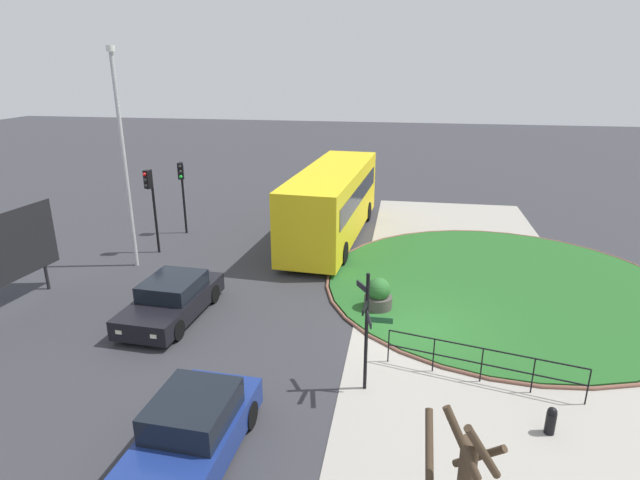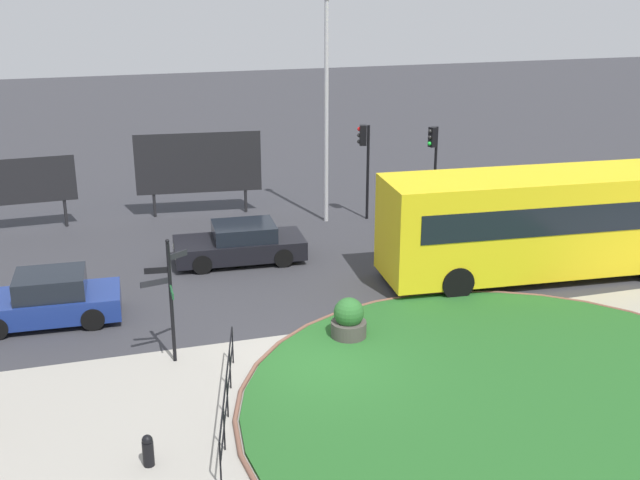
# 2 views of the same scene
# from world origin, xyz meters

# --- Properties ---
(ground) EXTENTS (120.00, 120.00, 0.00)m
(ground) POSITION_xyz_m (0.00, 0.00, 0.00)
(ground) COLOR #333338
(sidewalk_paving) EXTENTS (32.00, 7.96, 0.02)m
(sidewalk_paving) POSITION_xyz_m (0.00, -2.02, 0.01)
(sidewalk_paving) COLOR #9E998E
(sidewalk_paving) RESTS_ON ground
(grass_island) EXTENTS (12.98, 12.98, 0.10)m
(grass_island) POSITION_xyz_m (3.92, -3.22, 0.05)
(grass_island) COLOR #235B23
(grass_island) RESTS_ON ground
(grass_kerb_ring) EXTENTS (13.29, 13.29, 0.11)m
(grass_kerb_ring) POSITION_xyz_m (3.92, -3.22, 0.06)
(grass_kerb_ring) COLOR brown
(grass_kerb_ring) RESTS_ON ground
(signpost_directional) EXTENTS (1.21, 0.96, 3.26)m
(signpost_directional) POSITION_xyz_m (-3.49, 1.30, 1.87)
(signpost_directional) COLOR black
(signpost_directional) RESTS_ON ground
(bollard_foreground) EXTENTS (0.23, 0.23, 0.70)m
(bollard_foreground) POSITION_xyz_m (-4.47, -2.98, 0.36)
(bollard_foreground) COLOR black
(bollard_foreground) RESTS_ON ground
(railing_grass_edge) EXTENTS (1.19, 4.93, 1.02)m
(railing_grass_edge) POSITION_xyz_m (-2.65, -1.67, 0.67)
(railing_grass_edge) COLOR black
(railing_grass_edge) RESTS_ON ground
(bus_yellow) EXTENTS (10.49, 3.35, 3.35)m
(bus_yellow) POSITION_xyz_m (8.51, 3.91, 1.80)
(bus_yellow) COLOR yellow
(bus_yellow) RESTS_ON ground
(car_near_lane) EXTENTS (4.10, 2.02, 1.43)m
(car_near_lane) POSITION_xyz_m (-6.52, 4.71, 0.66)
(car_near_lane) COLOR navy
(car_near_lane) RESTS_ON ground
(car_far_lane) EXTENTS (4.42, 2.13, 1.32)m
(car_far_lane) POSITION_xyz_m (-0.45, 7.95, 0.62)
(car_far_lane) COLOR black
(car_far_lane) RESTS_ON ground
(traffic_light_near) EXTENTS (0.48, 0.32, 3.73)m
(traffic_light_near) POSITION_xyz_m (5.14, 11.28, 2.74)
(traffic_light_near) COLOR black
(traffic_light_near) RESTS_ON ground
(traffic_light_far) EXTENTS (0.48, 0.32, 3.54)m
(traffic_light_far) POSITION_xyz_m (7.95, 11.11, 2.60)
(traffic_light_far) COLOR black
(traffic_light_far) RESTS_ON ground
(lamppost_tall) EXTENTS (0.32, 0.32, 8.62)m
(lamppost_tall) POSITION_xyz_m (3.64, 11.44, 4.61)
(lamppost_tall) COLOR #B7B7BC
(lamppost_tall) RESTS_ON ground
(billboard_left) EXTENTS (3.81, 0.28, 2.79)m
(billboard_left) POSITION_xyz_m (-7.50, 13.55, 1.87)
(billboard_left) COLOR black
(billboard_left) RESTS_ON ground
(billboard_right) EXTENTS (4.91, 0.68, 3.33)m
(billboard_right) POSITION_xyz_m (-0.94, 13.69, 2.09)
(billboard_right) COLOR black
(billboard_right) RESTS_ON ground
(planter_near_signpost) EXTENTS (0.95, 0.95, 1.18)m
(planter_near_signpost) POSITION_xyz_m (1.14, 1.26, 0.53)
(planter_near_signpost) COLOR #47423D
(planter_near_signpost) RESTS_ON ground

